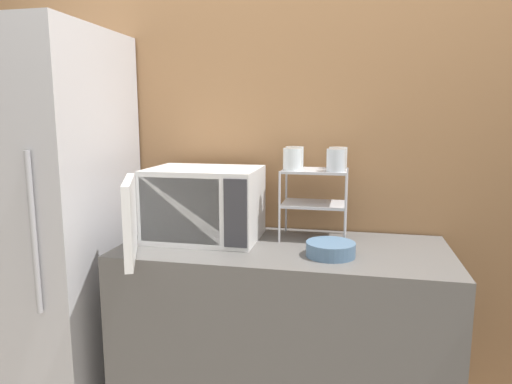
{
  "coord_description": "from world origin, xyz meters",
  "views": [
    {
      "loc": [
        0.28,
        -1.59,
        1.49
      ],
      "look_at": [
        -0.13,
        0.35,
        1.16
      ],
      "focal_mm": 32.0,
      "sensor_mm": 36.0,
      "label": 1
    }
  ],
  "objects": [
    {
      "name": "glass_back_right",
      "position": [
        0.21,
        0.53,
        1.3
      ],
      "size": [
        0.08,
        0.08,
        0.1
      ],
      "color": "silver",
      "rests_on": "dish_rack"
    },
    {
      "name": "microwave",
      "position": [
        -0.38,
        0.35,
        1.1
      ],
      "size": [
        0.52,
        0.73,
        0.33
      ],
      "color": "silver",
      "rests_on": "counter"
    },
    {
      "name": "counter",
      "position": [
        0.0,
        0.31,
        0.47
      ],
      "size": [
        1.41,
        0.63,
        0.93
      ],
      "color": "#595654",
      "rests_on": "ground_plane"
    },
    {
      "name": "glass_front_left",
      "position": [
        0.02,
        0.42,
        1.3
      ],
      "size": [
        0.08,
        0.08,
        0.1
      ],
      "color": "silver",
      "rests_on": "dish_rack"
    },
    {
      "name": "bowl",
      "position": [
        0.21,
        0.21,
        0.96
      ],
      "size": [
        0.2,
        0.2,
        0.06
      ],
      "color": "slate",
      "rests_on": "counter"
    },
    {
      "name": "refrigerator",
      "position": [
        -1.12,
        0.29,
        0.94
      ],
      "size": [
        0.61,
        0.71,
        1.88
      ],
      "color": "#B7B7BC",
      "rests_on": "ground_plane"
    },
    {
      "name": "glass_back_left",
      "position": [
        0.01,
        0.53,
        1.3
      ],
      "size": [
        0.08,
        0.08,
        0.1
      ],
      "color": "silver",
      "rests_on": "dish_rack"
    },
    {
      "name": "glass_front_right",
      "position": [
        0.21,
        0.42,
        1.3
      ],
      "size": [
        0.08,
        0.08,
        0.1
      ],
      "color": "silver",
      "rests_on": "dish_rack"
    },
    {
      "name": "dish_rack",
      "position": [
        0.11,
        0.47,
        1.16
      ],
      "size": [
        0.3,
        0.22,
        0.32
      ],
      "color": "#B2B2B7",
      "rests_on": "counter"
    },
    {
      "name": "wall_back",
      "position": [
        0.0,
        0.67,
        1.3
      ],
      "size": [
        8.0,
        0.06,
        2.6
      ],
      "color": "#9E7047",
      "rests_on": "ground_plane"
    }
  ]
}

